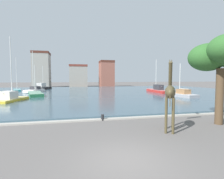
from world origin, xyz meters
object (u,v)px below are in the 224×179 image
object	(u,v)px
sailboat_teal	(17,90)
shade_tree	(221,55)
sailboat_white	(34,91)
giraffe_statue	(170,93)
sailboat_grey	(180,95)
mooring_bollard	(103,117)
sailboat_red	(156,90)
sailboat_green	(35,94)
sailboat_yellow	(12,99)
sailboat_black	(43,88)

from	to	relation	value
sailboat_teal	shade_tree	distance (m)	45.74
sailboat_white	giraffe_statue	bearing A→B (deg)	-65.29
giraffe_statue	sailboat_grey	distance (m)	20.75
sailboat_teal	mooring_bollard	size ratio (longest dim) A/B	17.42
sailboat_red	sailboat_teal	bearing A→B (deg)	158.99
sailboat_white	sailboat_grey	world-z (taller)	sailboat_white
sailboat_red	sailboat_green	bearing A→B (deg)	-176.64
giraffe_statue	sailboat_white	xyz separation A→B (m)	(-14.65, 31.84, -1.86)
sailboat_red	mooring_bollard	xyz separation A→B (m)	(-16.23, -22.95, -0.39)
giraffe_statue	sailboat_teal	size ratio (longest dim) A/B	0.55
giraffe_statue	sailboat_grey	world-z (taller)	sailboat_grey
mooring_bollard	sailboat_teal	bearing A→B (deg)	114.63
sailboat_green	mooring_bollard	size ratio (longest dim) A/B	19.08
sailboat_yellow	sailboat_grey	xyz separation A→B (m)	(26.43, 0.03, -0.02)
sailboat_white	mooring_bollard	distance (m)	30.25
sailboat_grey	sailboat_teal	world-z (taller)	sailboat_teal
sailboat_black	sailboat_grey	world-z (taller)	sailboat_black
giraffe_statue	sailboat_red	world-z (taller)	sailboat_red
sailboat_yellow	sailboat_white	bearing A→B (deg)	90.74
sailboat_green	sailboat_red	size ratio (longest dim) A/B	0.99
sailboat_grey	mooring_bollard	size ratio (longest dim) A/B	14.07
sailboat_green	sailboat_teal	distance (m)	15.64
sailboat_green	sailboat_red	distance (m)	25.47
giraffe_statue	sailboat_red	size ratio (longest dim) A/B	0.49
shade_tree	sailboat_green	bearing A→B (deg)	125.46
giraffe_statue	sailboat_red	xyz separation A→B (m)	(12.44, 26.55, -1.79)
giraffe_statue	sailboat_teal	world-z (taller)	sailboat_teal
sailboat_white	shade_tree	size ratio (longest dim) A/B	1.48
mooring_bollard	sailboat_green	bearing A→B (deg)	113.20
sailboat_black	sailboat_white	bearing A→B (deg)	-90.97
sailboat_white	sailboat_teal	size ratio (longest dim) A/B	1.08
mooring_bollard	sailboat_black	bearing A→B (deg)	104.92
sailboat_grey	shade_tree	xyz separation A→B (m)	(-7.58, -16.20, 4.55)
mooring_bollard	giraffe_statue	bearing A→B (deg)	-43.49
shade_tree	mooring_bollard	world-z (taller)	shade_tree
sailboat_grey	mooring_bollard	bearing A→B (deg)	-140.02
giraffe_statue	sailboat_teal	xyz separation A→B (m)	(-20.04, 39.02, -2.05)
sailboat_black	mooring_bollard	bearing A→B (deg)	-75.08
giraffe_statue	sailboat_yellow	bearing A→B (deg)	130.72
giraffe_statue	sailboat_green	world-z (taller)	sailboat_green
sailboat_yellow	sailboat_grey	bearing A→B (deg)	0.07
sailboat_red	mooring_bollard	bearing A→B (deg)	-125.28
sailboat_white	sailboat_green	bearing A→B (deg)	-76.28
sailboat_white	sailboat_teal	distance (m)	8.98
sailboat_white	mooring_bollard	world-z (taller)	sailboat_white
sailboat_grey	shade_tree	size ratio (longest dim) A/B	1.11
sailboat_yellow	sailboat_red	bearing A→B (deg)	19.93
sailboat_teal	mooring_bollard	world-z (taller)	sailboat_teal
sailboat_black	shade_tree	bearing A→B (deg)	-66.31
sailboat_black	sailboat_grey	xyz separation A→B (m)	(26.43, -26.76, -0.14)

